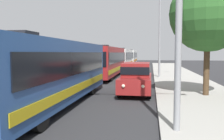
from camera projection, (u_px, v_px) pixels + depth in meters
bus_lead at (52, 70)px, 11.09m from camera, size 2.58×11.52×3.21m
bus_second_in_line at (106, 61)px, 24.24m from camera, size 2.58×11.57×3.21m
bus_middle at (122, 58)px, 37.22m from camera, size 2.58×12.08×3.21m
bus_fourth_in_line at (130, 56)px, 51.05m from camera, size 2.58×11.39×3.21m
white_suv at (136, 77)px, 14.60m from camera, size 1.86×5.00×1.90m
streetlamp_mid at (160, 24)px, 22.76m from camera, size 6.25×0.28×8.30m
roadside_tree at (208, 14)px, 12.93m from camera, size 4.21×4.21×6.63m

